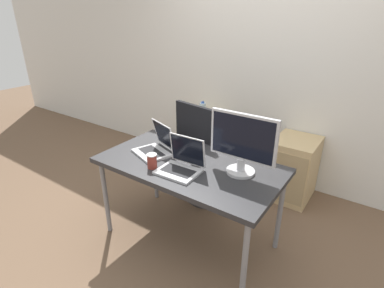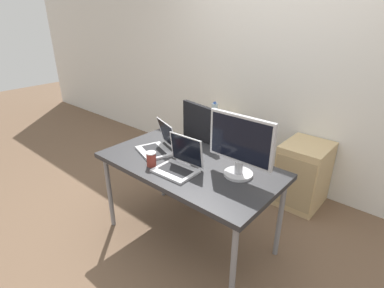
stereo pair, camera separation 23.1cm
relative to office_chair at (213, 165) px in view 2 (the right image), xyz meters
name	(u,v)px [view 2 (the right image)]	position (x,y,z in m)	size (l,w,h in m)	color
ground_plane	(189,238)	(0.22, -0.62, -0.40)	(14.00, 14.00, 0.00)	brown
wall_back	(281,67)	(0.22, 0.83, 0.90)	(10.00, 0.05, 2.60)	silver
desk	(189,169)	(0.22, -0.62, 0.29)	(1.44, 0.77, 0.75)	#28282B
office_chair	(213,165)	(0.00, 0.00, 0.00)	(0.56, 0.59, 1.07)	#232326
cabinet_left	(213,144)	(-0.41, 0.55, -0.07)	(0.42, 0.50, 0.66)	tan
cabinet_right	(303,174)	(0.72, 0.55, -0.07)	(0.42, 0.50, 0.66)	tan
water_bottle	(215,111)	(-0.41, 0.55, 0.35)	(0.08, 0.08, 0.21)	silver
laptop_left	(159,145)	(-0.13, -0.62, 0.40)	(0.37, 0.38, 0.25)	silver
laptop_right	(179,164)	(0.24, -0.75, 0.40)	(0.31, 0.27, 0.25)	silver
monitor	(240,145)	(0.61, -0.53, 0.58)	(0.50, 0.21, 0.45)	#B7B7BC
coffee_cup_white	(195,154)	(0.23, -0.55, 0.40)	(0.08, 0.08, 0.11)	white
coffee_cup_brown	(151,159)	(0.03, -0.84, 0.40)	(0.08, 0.08, 0.11)	maroon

